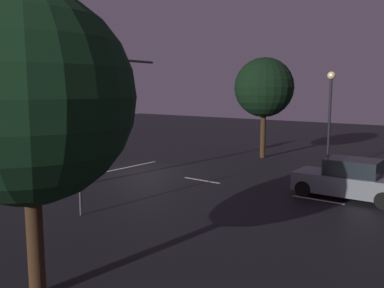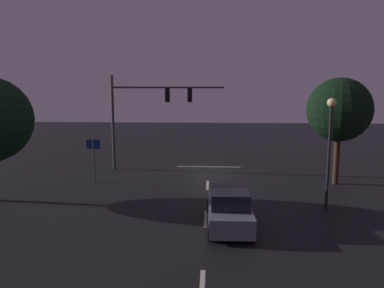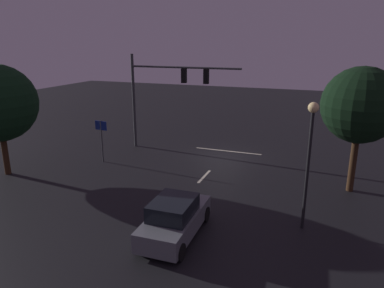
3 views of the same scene
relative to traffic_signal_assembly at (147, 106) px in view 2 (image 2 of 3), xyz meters
The scene contains 10 objects.
ground_plane 6.60m from the traffic_signal_assembly, behind, with size 80.00×80.00×0.00m, color black.
traffic_signal_assembly is the anchor object (origin of this frame).
lane_dash_far 7.90m from the traffic_signal_assembly, 136.10° to the left, with size 2.20×0.16×0.01m, color beige.
lane_dash_mid 12.28m from the traffic_signal_assembly, 113.62° to the left, with size 2.20×0.16×0.01m, color beige.
lane_dash_near 17.64m from the traffic_signal_assembly, 105.48° to the left, with size 2.20×0.16×0.01m, color beige.
stop_bar 6.69m from the traffic_signal_assembly, 165.30° to the right, with size 5.00×0.16×0.01m, color beige.
car_approaching 13.18m from the traffic_signal_assembly, 116.28° to the left, with size 1.98×4.40×1.70m.
street_lamp_left_kerb 13.69m from the traffic_signal_assembly, 140.45° to the left, with size 0.44×0.44×5.56m.
route_sign 5.70m from the traffic_signal_assembly, 56.28° to the left, with size 0.90×0.14×2.88m.
tree_left_near 13.16m from the traffic_signal_assembly, 164.34° to the left, with size 3.96×3.96×6.72m.
Camera 2 is at (-0.27, 26.21, 5.95)m, focal length 33.89 mm.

